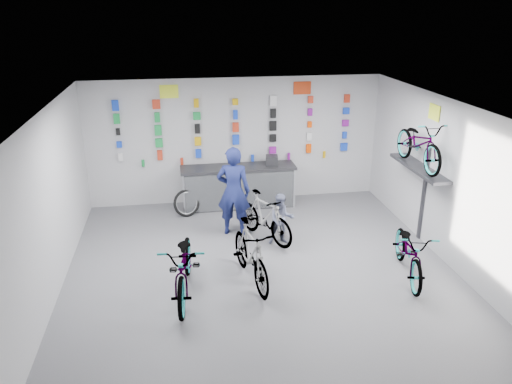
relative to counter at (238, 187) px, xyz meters
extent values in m
plane|color=#4E4E53|center=(0.00, -3.54, -0.49)|extent=(8.00, 8.00, 0.00)
plane|color=white|center=(0.00, -3.54, 2.51)|extent=(8.00, 8.00, 0.00)
plane|color=#B8B8BA|center=(0.00, 0.46, 1.01)|extent=(7.00, 0.00, 7.00)
plane|color=#B8B8BA|center=(0.00, -7.54, 1.01)|extent=(7.00, 0.00, 7.00)
plane|color=#B8B8BA|center=(-3.50, -3.54, 1.01)|extent=(0.00, 8.00, 8.00)
plane|color=#B8B8BA|center=(3.50, -3.54, 1.01)|extent=(0.00, 8.00, 8.00)
cube|color=black|center=(0.00, 0.01, -0.04)|extent=(2.60, 0.60, 0.90)
cube|color=silver|center=(0.00, -0.29, -0.01)|extent=(2.60, 0.02, 0.90)
cube|color=silver|center=(-1.30, -0.29, -0.01)|extent=(0.04, 0.04, 0.96)
cube|color=silver|center=(1.30, -0.29, -0.01)|extent=(0.04, 0.04, 0.96)
cube|color=black|center=(0.00, 0.01, 0.48)|extent=(2.70, 0.66, 0.06)
cube|color=silver|center=(-2.70, 0.39, 0.76)|extent=(0.09, 0.06, 0.19)
cube|color=red|center=(-1.80, 0.39, 0.76)|extent=(0.12, 0.06, 0.24)
cube|color=blue|center=(-0.90, 0.39, 0.76)|extent=(0.13, 0.06, 0.21)
cube|color=silver|center=(0.00, 0.39, 0.76)|extent=(0.16, 0.06, 0.18)
cube|color=#83138B|center=(0.90, 0.39, 0.76)|extent=(0.17, 0.06, 0.17)
cube|color=#FD4502|center=(1.80, 0.39, 0.76)|extent=(0.12, 0.06, 0.22)
cube|color=blue|center=(2.70, 0.39, 0.76)|extent=(0.17, 0.06, 0.19)
cube|color=blue|center=(-2.70, 0.39, 1.06)|extent=(0.12, 0.06, 0.14)
cube|color=#178E3C|center=(-1.80, 0.39, 1.06)|extent=(0.17, 0.06, 0.20)
cube|color=#DBA409|center=(-0.90, 0.39, 1.06)|extent=(0.15, 0.06, 0.20)
cube|color=blue|center=(0.00, 0.39, 1.06)|extent=(0.16, 0.06, 0.23)
cube|color=black|center=(0.90, 0.39, 1.06)|extent=(0.16, 0.06, 0.18)
cube|color=silver|center=(1.80, 0.39, 1.06)|extent=(0.12, 0.06, 0.18)
cube|color=blue|center=(2.70, 0.39, 1.06)|extent=(0.10, 0.06, 0.16)
cube|color=black|center=(-2.70, 0.39, 1.36)|extent=(0.09, 0.06, 0.16)
cube|color=#178E3C|center=(-1.80, 0.39, 1.36)|extent=(0.16, 0.06, 0.24)
cube|color=black|center=(-0.90, 0.39, 1.36)|extent=(0.12, 0.06, 0.22)
cube|color=red|center=(0.00, 0.39, 1.36)|extent=(0.15, 0.06, 0.22)
cube|color=black|center=(0.90, 0.39, 1.36)|extent=(0.16, 0.06, 0.23)
cube|color=#FD4502|center=(1.80, 0.39, 1.36)|extent=(0.10, 0.06, 0.14)
cube|color=#83138B|center=(2.70, 0.39, 1.36)|extent=(0.16, 0.06, 0.16)
cube|color=#178E3C|center=(-2.70, 0.39, 1.66)|extent=(0.14, 0.06, 0.23)
cube|color=#178E3C|center=(-1.80, 0.39, 1.66)|extent=(0.12, 0.06, 0.22)
cube|color=#178E3C|center=(-0.90, 0.39, 1.66)|extent=(0.17, 0.06, 0.18)
cube|color=blue|center=(0.00, 0.39, 1.66)|extent=(0.10, 0.06, 0.22)
cube|color=black|center=(0.90, 0.39, 1.66)|extent=(0.13, 0.06, 0.22)
cube|color=#83138B|center=(1.80, 0.39, 1.66)|extent=(0.11, 0.06, 0.17)
cube|color=blue|center=(2.70, 0.39, 1.66)|extent=(0.15, 0.06, 0.15)
cube|color=blue|center=(-2.70, 0.39, 1.96)|extent=(0.15, 0.06, 0.24)
cube|color=red|center=(-1.80, 0.39, 1.96)|extent=(0.18, 0.06, 0.21)
cube|color=#DBA409|center=(-0.90, 0.39, 1.96)|extent=(0.11, 0.06, 0.20)
cube|color=#DBA409|center=(0.00, 0.39, 1.96)|extent=(0.13, 0.06, 0.15)
cube|color=silver|center=(0.90, 0.39, 1.96)|extent=(0.15, 0.06, 0.24)
cube|color=red|center=(1.80, 0.39, 1.96)|extent=(0.12, 0.06, 0.16)
cube|color=red|center=(2.70, 0.39, 1.96)|extent=(0.14, 0.06, 0.20)
cylinder|color=#178E3C|center=(-2.20, 0.37, 0.59)|extent=(0.07, 0.07, 0.16)
cylinder|color=red|center=(-1.30, 0.37, 0.59)|extent=(0.07, 0.07, 0.16)
cylinder|color=blue|center=(0.40, 0.37, 0.59)|extent=(0.07, 0.07, 0.16)
cylinder|color=#83138B|center=(1.30, 0.37, 0.59)|extent=(0.07, 0.07, 0.16)
cylinder|color=#DBA409|center=(2.20, 0.37, 0.59)|extent=(0.07, 0.07, 0.16)
cube|color=#333338|center=(3.30, -2.34, 1.06)|extent=(0.38, 1.90, 0.06)
cube|color=#333338|center=(3.48, -2.34, 0.51)|extent=(0.04, 0.10, 2.00)
cube|color=#E4F931|center=(-1.50, 0.44, 2.23)|extent=(0.42, 0.02, 0.30)
cube|color=red|center=(1.60, 0.44, 2.23)|extent=(0.42, 0.02, 0.30)
cube|color=#E4F931|center=(3.48, -2.34, 2.16)|extent=(0.02, 0.40, 0.30)
imported|color=gray|center=(-1.37, -3.71, 0.05)|extent=(0.91, 2.11, 1.08)
imported|color=gray|center=(-0.24, -3.49, 0.06)|extent=(0.81, 1.87, 1.09)
imported|color=gray|center=(2.57, -3.75, 0.00)|extent=(1.03, 1.95, 0.97)
imported|color=gray|center=(0.30, -1.87, 0.02)|extent=(1.24, 1.69, 1.01)
imported|color=gray|center=(3.25, -2.34, 1.57)|extent=(0.63, 1.80, 0.95)
imported|color=navy|center=(-0.29, -1.48, 0.46)|extent=(0.79, 0.62, 1.90)
imported|color=slate|center=(0.60, -2.11, 0.04)|extent=(0.52, 0.41, 1.06)
torus|color=black|center=(-1.25, -0.37, -0.18)|extent=(0.68, 0.46, 0.62)
torus|color=silver|center=(-1.25, -0.37, -0.18)|extent=(0.54, 0.35, 0.50)
cube|color=black|center=(0.80, 0.01, 0.62)|extent=(0.32, 0.34, 0.22)
camera|label=1|loc=(-1.38, -11.07, 4.13)|focal=35.00mm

